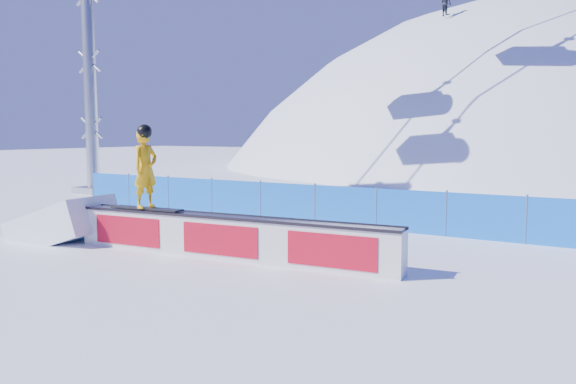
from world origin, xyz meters
The scene contains 6 objects.
ground centered at (0.00, 0.00, 0.00)m, with size 160.00×160.00×0.00m, color white.
snow_hill centered at (0.00, 42.00, -18.00)m, with size 64.00×64.00×64.00m.
safety_fence centered at (0.00, 4.50, 0.60)m, with size 22.05×0.05×1.30m.
rail_box centered at (-0.45, -0.65, 0.47)m, with size 8.03×1.30×0.96m.
snow_ramp centered at (-5.44, -1.11, 0.00)m, with size 2.47×1.64×0.93m, color white, non-canonical shape.
snowboarder centered at (-2.66, -0.85, 1.95)m, with size 1.95×0.70×2.01m.
Camera 1 is at (7.09, -10.42, 2.77)m, focal length 35.00 mm.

